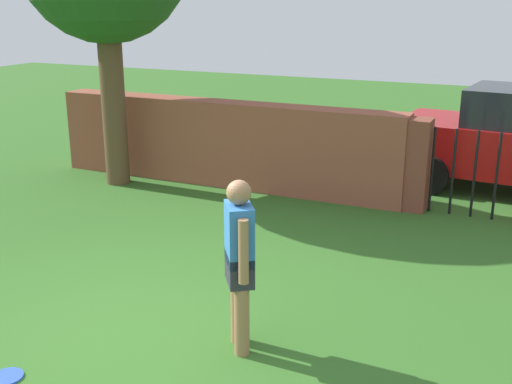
# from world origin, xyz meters

# --- Properties ---
(ground_plane) EXTENTS (40.00, 40.00, 0.00)m
(ground_plane) POSITION_xyz_m (0.00, 0.00, 0.00)
(ground_plane) COLOR #336623
(brick_wall) EXTENTS (6.28, 0.50, 1.45)m
(brick_wall) POSITION_xyz_m (-1.50, 4.99, 0.72)
(brick_wall) COLOR brown
(brick_wall) RESTS_ON ground
(person) EXTENTS (0.39, 0.46, 1.62)m
(person) POSITION_xyz_m (1.12, 0.27, 0.90)
(person) COLOR #9E704C
(person) RESTS_ON ground
(fence_gate) EXTENTS (2.49, 0.44, 1.40)m
(fence_gate) POSITION_xyz_m (2.77, 4.99, 0.70)
(fence_gate) COLOR brown
(fence_gate) RESTS_ON ground
(frisbee_blue) EXTENTS (0.27, 0.27, 0.02)m
(frisbee_blue) POSITION_xyz_m (-0.48, -1.01, 0.01)
(frisbee_blue) COLOR blue
(frisbee_blue) RESTS_ON ground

